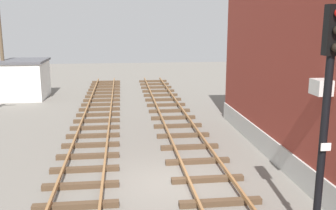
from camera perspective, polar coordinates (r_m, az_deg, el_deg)
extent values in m
plane|color=slate|center=(13.08, 0.52, -11.72)|extent=(80.00, 80.00, 0.00)
cube|color=#4C3826|center=(11.73, 7.91, -14.32)|extent=(2.50, 0.24, 0.18)
cube|color=#4C3826|center=(13.25, 5.97, -11.04)|extent=(2.50, 0.24, 0.18)
cube|color=#4C3826|center=(14.82, 4.46, -8.43)|extent=(2.50, 0.24, 0.18)
cube|color=#4C3826|center=(16.42, 3.27, -6.33)|extent=(2.50, 0.24, 0.18)
cube|color=#4C3826|center=(18.05, 2.29, -4.59)|extent=(2.50, 0.24, 0.18)
cube|color=#4C3826|center=(19.69, 1.48, -3.15)|extent=(2.50, 0.24, 0.18)
cube|color=#4C3826|center=(21.35, 0.80, -1.93)|extent=(2.50, 0.24, 0.18)
cube|color=#4C3826|center=(23.02, 0.21, -0.88)|extent=(2.50, 0.24, 0.18)
cube|color=#4C3826|center=(24.69, -0.29, 0.02)|extent=(2.50, 0.24, 0.18)
cube|color=#4C3826|center=(26.38, -0.73, 0.81)|extent=(2.50, 0.24, 0.18)
cube|color=#4C3826|center=(28.07, -1.12, 1.51)|extent=(2.50, 0.24, 0.18)
cube|color=#4C3826|center=(29.76, -1.46, 2.12)|extent=(2.50, 0.24, 0.18)
cube|color=#4C3826|center=(31.46, -1.77, 2.67)|extent=(2.50, 0.24, 0.18)
cube|color=#4C3826|center=(33.16, -2.04, 3.16)|extent=(2.50, 0.24, 0.18)
cube|color=#4C3826|center=(34.87, -2.29, 3.61)|extent=(2.50, 0.24, 0.18)
cube|color=olive|center=(13.06, 2.85, -10.59)|extent=(0.08, 46.74, 0.14)
cube|color=olive|center=(13.36, 9.04, -10.18)|extent=(0.08, 46.74, 0.14)
cube|color=#4C3826|center=(11.76, -13.68, -14.51)|extent=(2.50, 0.24, 0.18)
cube|color=#4C3826|center=(13.03, -12.98, -11.72)|extent=(2.50, 0.24, 0.18)
cube|color=#4C3826|center=(14.33, -12.41, -9.44)|extent=(2.50, 0.24, 0.18)
cube|color=#4C3826|center=(15.65, -11.94, -7.53)|extent=(2.50, 0.24, 0.18)
cube|color=#4C3826|center=(16.99, -11.55, -5.93)|extent=(2.50, 0.24, 0.18)
cube|color=#4C3826|center=(18.34, -11.22, -4.56)|extent=(2.50, 0.24, 0.18)
cube|color=#4C3826|center=(19.69, -10.93, -3.37)|extent=(2.50, 0.24, 0.18)
cube|color=#4C3826|center=(21.06, -10.68, -2.34)|extent=(2.50, 0.24, 0.18)
cube|color=#4C3826|center=(22.43, -10.47, -1.44)|extent=(2.50, 0.24, 0.18)
cube|color=#4C3826|center=(23.81, -10.28, -0.64)|extent=(2.50, 0.24, 0.18)
cube|color=#4C3826|center=(25.19, -10.10, 0.07)|extent=(2.50, 0.24, 0.18)
cube|color=#4C3826|center=(26.57, -9.95, 0.71)|extent=(2.50, 0.24, 0.18)
cube|color=#4C3826|center=(27.96, -9.81, 1.29)|extent=(2.50, 0.24, 0.18)
cube|color=#4C3826|center=(29.35, -9.69, 1.81)|extent=(2.50, 0.24, 0.18)
cube|color=#4C3826|center=(30.75, -9.57, 2.28)|extent=(2.50, 0.24, 0.18)
cube|color=#4C3826|center=(32.14, -9.47, 2.71)|extent=(2.50, 0.24, 0.18)
cube|color=#4C3826|center=(33.54, -9.38, 3.11)|extent=(2.50, 0.24, 0.18)
cube|color=#4C3826|center=(34.94, -9.29, 3.47)|extent=(2.50, 0.24, 0.18)
cube|color=olive|center=(13.07, -16.21, -11.07)|extent=(0.08, 46.74, 0.14)
cube|color=olive|center=(12.91, -9.77, -11.04)|extent=(0.08, 46.74, 0.14)
cylinder|color=black|center=(9.62, 22.14, -6.91)|extent=(0.18, 0.18, 4.61)
cube|color=black|center=(9.14, 23.59, 10.29)|extent=(0.36, 0.24, 1.10)
sphere|color=black|center=(9.00, 23.97, 7.90)|extent=(0.20, 0.20, 0.20)
cube|color=white|center=(9.44, 22.66, -5.85)|extent=(0.24, 0.03, 0.18)
cube|color=#B2B2AD|center=(14.49, 17.09, -7.94)|extent=(0.08, 16.28, 0.90)
cube|color=silver|center=(11.52, 22.07, 2.51)|extent=(0.44, 0.60, 0.44)
cube|color=silver|center=(29.13, -20.62, 3.53)|extent=(2.80, 3.60, 2.60)
cube|color=#4C4C51|center=(28.98, -20.82, 6.23)|extent=(3.00, 3.80, 0.16)
cube|color=brown|center=(29.54, -23.25, 2.84)|extent=(0.06, 0.90, 2.00)
cylinder|color=brown|center=(28.80, -23.97, 9.99)|extent=(0.24, 0.24, 9.40)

